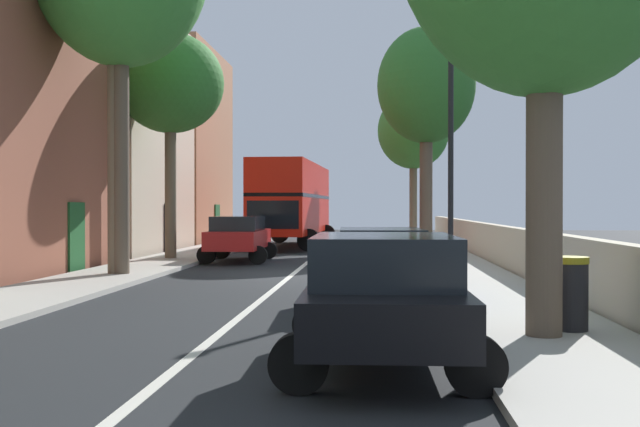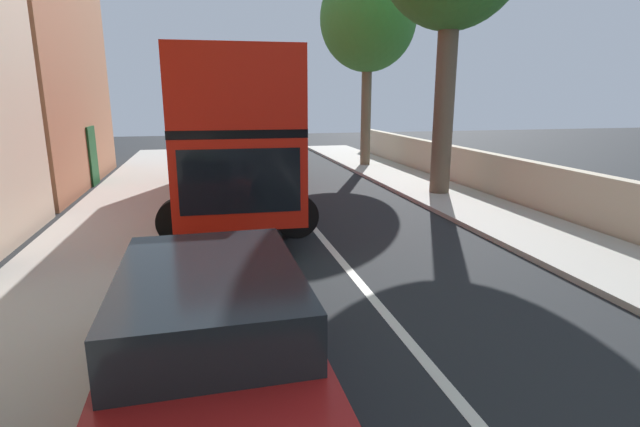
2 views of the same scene
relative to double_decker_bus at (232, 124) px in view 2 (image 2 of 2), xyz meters
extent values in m
cube|color=#9E6647|center=(-6.80, 4.51, 2.99)|extent=(4.00, 9.22, 10.68)
cube|color=#194C23|center=(-4.77, 4.51, -1.31)|extent=(0.08, 1.10, 2.10)
cube|color=red|center=(0.00, 0.01, -0.81)|extent=(2.88, 11.23, 1.70)
cube|color=black|center=(0.00, 0.01, 0.12)|extent=(2.90, 11.12, 0.16)
cube|color=red|center=(0.00, 0.01, 0.95)|extent=(2.88, 11.23, 1.50)
cube|color=black|center=(-0.19, -5.54, -0.72)|extent=(2.20, 0.13, 1.19)
cylinder|color=black|center=(1.15, -3.82, -1.86)|extent=(1.01, 0.33, 1.00)
cylinder|color=black|center=(-1.41, -3.74, -1.86)|extent=(1.01, 0.33, 1.00)
cylinder|color=black|center=(1.41, 3.75, -1.86)|extent=(1.01, 0.33, 1.00)
cylinder|color=black|center=(-1.15, 3.84, -1.86)|extent=(1.01, 0.33, 1.00)
cube|color=#AD1919|center=(-0.80, -9.84, -1.55)|extent=(1.79, 4.37, 0.64)
cube|color=black|center=(-0.80, -10.06, -0.98)|extent=(1.63, 2.41, 0.50)
cylinder|color=black|center=(-1.71, -8.50, -2.04)|extent=(0.64, 0.23, 0.64)
cylinder|color=black|center=(0.07, -8.48, -2.04)|extent=(0.64, 0.23, 0.64)
cylinder|color=brown|center=(6.52, -0.23, 1.04)|extent=(0.62, 0.62, 6.55)
cylinder|color=brown|center=(6.25, 6.55, 0.38)|extent=(0.44, 0.44, 5.22)
ellipsoid|color=#387F33|center=(6.25, 6.55, 4.02)|extent=(4.11, 4.11, 4.42)
camera|label=1|loc=(4.11, -35.65, -0.40)|focal=40.86mm
camera|label=2|loc=(-0.76, -14.31, 0.79)|focal=27.07mm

